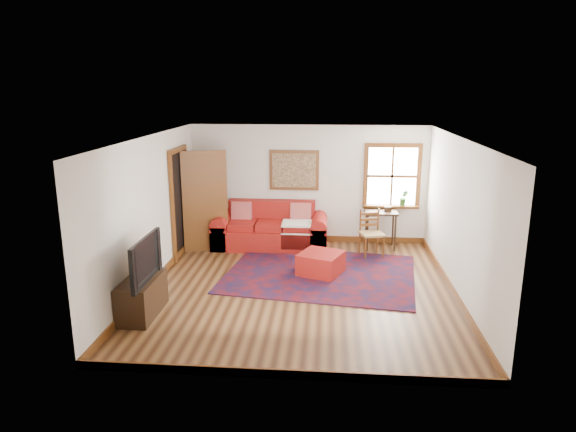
# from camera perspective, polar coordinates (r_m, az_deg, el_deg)

# --- Properties ---
(ground) EXTENTS (5.50, 5.50, 0.00)m
(ground) POSITION_cam_1_polar(r_m,az_deg,el_deg) (8.65, 1.35, -8.04)
(ground) COLOR #3A1F0F
(ground) RESTS_ON ground
(room_envelope) EXTENTS (5.04, 5.54, 2.52)m
(room_envelope) POSITION_cam_1_polar(r_m,az_deg,el_deg) (8.18, 1.43, 2.77)
(room_envelope) COLOR silver
(room_envelope) RESTS_ON ground
(window) EXTENTS (1.18, 0.20, 1.38)m
(window) POSITION_cam_1_polar(r_m,az_deg,el_deg) (10.95, 11.63, 3.62)
(window) COLOR white
(window) RESTS_ON ground
(doorway) EXTENTS (0.89, 1.08, 2.14)m
(doorway) POSITION_cam_1_polar(r_m,az_deg,el_deg) (10.37, -10.27, 1.72)
(doorway) COLOR black
(doorway) RESTS_ON ground
(framed_artwork) EXTENTS (1.05, 0.07, 0.85)m
(framed_artwork) POSITION_cam_1_polar(r_m,az_deg,el_deg) (10.87, 0.68, 5.10)
(framed_artwork) COLOR brown
(framed_artwork) RESTS_ON ground
(persian_rug) EXTENTS (3.61, 3.05, 0.02)m
(persian_rug) POSITION_cam_1_polar(r_m,az_deg,el_deg) (9.29, 3.62, -6.39)
(persian_rug) COLOR #510B0F
(persian_rug) RESTS_ON ground
(red_leather_sofa) EXTENTS (2.36, 0.97, 0.92)m
(red_leather_sofa) POSITION_cam_1_polar(r_m,az_deg,el_deg) (10.77, -1.92, -1.77)
(red_leather_sofa) COLOR maroon
(red_leather_sofa) RESTS_ON ground
(red_ottoman) EXTENTS (0.90, 0.90, 0.40)m
(red_ottoman) POSITION_cam_1_polar(r_m,az_deg,el_deg) (9.22, 3.67, -5.29)
(red_ottoman) COLOR maroon
(red_ottoman) RESTS_ON ground
(side_table) EXTENTS (0.66, 0.49, 0.79)m
(side_table) POSITION_cam_1_polar(r_m,az_deg,el_deg) (10.71, 10.29, -0.12)
(side_table) COLOR black
(side_table) RESTS_ON ground
(ladder_back_chair) EXTENTS (0.52, 0.51, 0.92)m
(ladder_back_chair) POSITION_cam_1_polar(r_m,az_deg,el_deg) (10.25, 9.21, -1.68)
(ladder_back_chair) COLOR tan
(ladder_back_chair) RESTS_ON ground
(media_cabinet) EXTENTS (0.46, 1.02, 0.56)m
(media_cabinet) POSITION_cam_1_polar(r_m,az_deg,el_deg) (7.91, -15.93, -8.62)
(media_cabinet) COLOR black
(media_cabinet) RESTS_ON ground
(television) EXTENTS (0.15, 1.13, 0.65)m
(television) POSITION_cam_1_polar(r_m,az_deg,el_deg) (7.62, -16.30, -4.66)
(television) COLOR black
(television) RESTS_ON media_cabinet
(candle_hurricane) EXTENTS (0.12, 0.12, 0.18)m
(candle_hurricane) POSITION_cam_1_polar(r_m,az_deg,el_deg) (8.16, -14.66, -5.07)
(candle_hurricane) COLOR silver
(candle_hurricane) RESTS_ON media_cabinet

